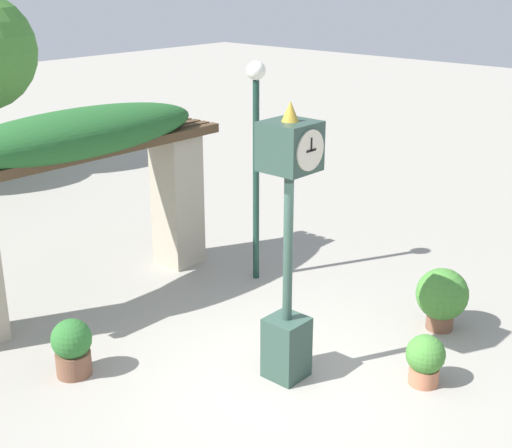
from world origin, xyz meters
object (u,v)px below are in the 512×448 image
object	(u,v)px
potted_plant_near_left	(72,347)
lamp_post	(256,136)
pedestal_clock	(288,244)
potted_plant_far_left	(442,296)
potted_plant_near_right	(425,359)

from	to	relation	value
potted_plant_near_left	lamp_post	bearing A→B (deg)	4.26
pedestal_clock	lamp_post	bearing A→B (deg)	48.91
potted_plant_far_left	lamp_post	distance (m)	3.62
pedestal_clock	lamp_post	distance (m)	3.06
potted_plant_near_right	lamp_post	size ratio (longest dim) A/B	0.18
potted_plant_near_left	pedestal_clock	bearing A→B (deg)	-48.93
pedestal_clock	potted_plant_near_left	distance (m)	2.97
potted_plant_far_left	potted_plant_near_right	bearing A→B (deg)	-159.01
lamp_post	potted_plant_near_left	bearing A→B (deg)	-175.74
pedestal_clock	potted_plant_near_right	bearing A→B (deg)	-54.39
pedestal_clock	potted_plant_near_left	xyz separation A→B (m)	(-1.73, 1.99, -1.37)
potted_plant_far_left	lamp_post	bearing A→B (deg)	97.49
pedestal_clock	potted_plant_near_left	size ratio (longest dim) A/B	4.61
potted_plant_far_left	pedestal_clock	bearing A→B (deg)	160.94
pedestal_clock	potted_plant_far_left	size ratio (longest dim) A/B	3.84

